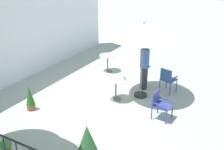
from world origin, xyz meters
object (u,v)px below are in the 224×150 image
Objects in this scene: potted_plant_3 at (6,147)px; patio_chair_0 at (168,78)px; standing_person at (144,66)px; potted_plant_2 at (30,98)px; cafe_table_0 at (116,86)px; potted_plant_1 at (87,141)px; patio_chair_1 at (160,103)px; patio_umbrella_0 at (144,31)px; cafe_table_1 at (108,60)px; potted_plant_0 at (146,59)px.

patio_chair_0 is at bearing -24.49° from potted_plant_3.
patio_chair_0 is at bearing -82.18° from standing_person.
potted_plant_2 is 3.97m from standing_person.
cafe_table_0 is 0.93× the size of potted_plant_2.
cafe_table_0 is at bearing -47.20° from potted_plant_2.
potted_plant_3 is at bearing 165.30° from cafe_table_0.
potted_plant_2 is at bearing 29.46° from potted_plant_3.
standing_person is at bearing 4.29° from potted_plant_1.
patio_umbrella_0 is at bearing 45.30° from patio_chair_1.
cafe_table_1 is 1.75m from potted_plant_0.
cafe_table_0 is at bearing 77.33° from patio_chair_1.
potted_plant_3 is at bearing 115.15° from potted_plant_1.
potted_plant_0 reaches higher than potted_plant_3.
patio_chair_0 reaches higher than potted_plant_2.
standing_person is at bearing -160.38° from potted_plant_0.
patio_chair_1 is at bearing -143.95° from standing_person.
cafe_table_0 is at bearing -144.17° from cafe_table_1.
standing_person reaches higher than cafe_table_0.
patio_umbrella_0 reaches higher than standing_person.
patio_chair_0 is 1.14× the size of potted_plant_2.
cafe_table_1 is 3.98m from patio_chair_1.
patio_chair_1 is at bearing -67.98° from potted_plant_2.
potted_plant_3 is (-6.96, 0.70, -0.14)m from potted_plant_0.
cafe_table_1 is 0.41× the size of standing_person.
patio_umbrella_0 is 1.96m from cafe_table_0.
standing_person is (1.60, 1.16, 0.40)m from patio_chair_1.
potted_plant_2 is (-3.18, 3.30, -0.14)m from patio_chair_0.
patio_chair_0 is 2.16× the size of potted_plant_3.
cafe_table_0 is at bearing 135.53° from patio_umbrella_0.
patio_chair_1 is 0.94× the size of potted_plant_1.
potted_plant_0 reaches higher than cafe_table_1.
patio_chair_1 reaches higher than potted_plant_0.
cafe_table_0 is at bearing -14.70° from potted_plant_3.
cafe_table_1 is 5.76m from potted_plant_3.
potted_plant_1 is at bearing 160.82° from patio_chair_1.
cafe_table_0 is at bearing 158.47° from standing_person.
potted_plant_1 is at bearing -177.33° from patio_umbrella_0.
cafe_table_1 is at bearing 35.83° from cafe_table_0.
potted_plant_0 is (1.96, 1.57, -0.17)m from patio_chair_0.
potted_plant_3 is at bearing 141.59° from patio_chair_1.
standing_person is (3.07, -2.47, 0.49)m from potted_plant_2.
patio_chair_0 reaches higher than potted_plant_1.
potted_plant_0 is at bearing 19.62° from standing_person.
cafe_table_1 is at bearing 134.81° from potted_plant_0.
potted_plant_1 is at bearing -164.45° from cafe_table_0.
cafe_table_0 is 3.79m from potted_plant_3.
patio_umbrella_0 is 3.60× the size of cafe_table_1.
cafe_table_1 is 0.90× the size of potted_plant_2.
potted_plant_0 is (2.66, 0.88, -1.90)m from patio_umbrella_0.
potted_plant_0 is (1.23, -1.24, -0.13)m from cafe_table_1.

